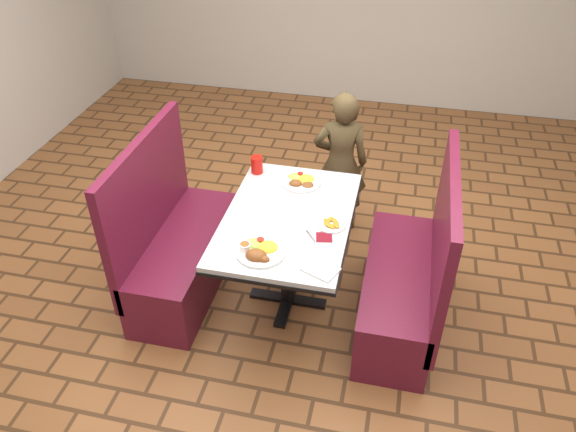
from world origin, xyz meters
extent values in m
plane|color=brown|center=(0.00, 0.00, 0.00)|extent=(7.00, 7.00, 0.00)
cube|color=silver|center=(0.00, 0.00, 0.73)|extent=(0.80, 1.20, 0.03)
cube|color=black|center=(0.00, 0.00, 0.70)|extent=(0.81, 1.21, 0.02)
cylinder|color=black|center=(0.00, 0.00, 0.36)|extent=(0.10, 0.10, 0.69)
cube|color=black|center=(0.00, 0.00, 0.01)|extent=(0.55, 0.08, 0.03)
cube|color=black|center=(0.00, 0.00, 0.01)|extent=(0.08, 0.55, 0.03)
cube|color=maroon|center=(-0.75, 0.00, 0.23)|extent=(0.45, 1.20, 0.45)
cube|color=maroon|center=(-0.97, 0.00, 0.70)|extent=(0.06, 1.20, 0.95)
cube|color=maroon|center=(0.75, 0.00, 0.23)|extent=(0.45, 1.20, 0.45)
cube|color=maroon|center=(0.97, 0.00, 0.70)|extent=(0.06, 1.20, 0.95)
imported|color=brown|center=(0.20, 0.98, 0.60)|extent=(0.48, 0.36, 1.19)
cylinder|color=white|center=(-0.07, -0.39, 0.76)|extent=(0.29, 0.29, 0.02)
ellipsoid|color=yellow|center=(-0.04, -0.36, 0.79)|extent=(0.12, 0.12, 0.05)
ellipsoid|color=#9DC74F|center=(-0.13, -0.34, 0.79)|extent=(0.12, 0.10, 0.04)
cylinder|color=red|center=(-0.10, -0.32, 0.79)|extent=(0.04, 0.04, 0.01)
ellipsoid|color=brown|center=(-0.09, -0.45, 0.80)|extent=(0.13, 0.10, 0.07)
ellipsoid|color=brown|center=(-0.04, -0.47, 0.79)|extent=(0.07, 0.05, 0.05)
cylinder|color=white|center=(-0.17, -0.40, 0.79)|extent=(0.07, 0.07, 0.04)
cylinder|color=brown|center=(-0.17, -0.40, 0.81)|extent=(0.06, 0.06, 0.01)
cylinder|color=white|center=(0.00, 0.40, 0.76)|extent=(0.27, 0.27, 0.02)
ellipsoid|color=yellow|center=(0.03, 0.43, 0.79)|extent=(0.11, 0.11, 0.05)
ellipsoid|color=#9DC74F|center=(-0.05, 0.45, 0.78)|extent=(0.11, 0.09, 0.04)
cylinder|color=red|center=(-0.02, 0.47, 0.79)|extent=(0.04, 0.04, 0.01)
ellipsoid|color=brown|center=(0.06, 0.36, 0.78)|extent=(0.08, 0.08, 0.03)
ellipsoid|color=brown|center=(-0.03, 0.35, 0.79)|extent=(0.09, 0.07, 0.05)
cylinder|color=white|center=(0.28, -0.04, 0.76)|extent=(0.19, 0.19, 0.01)
cube|color=maroon|center=(0.26, -0.17, 0.75)|extent=(0.11, 0.11, 0.00)
cube|color=silver|center=(0.18, -0.18, 0.75)|extent=(0.08, 0.11, 0.00)
cylinder|color=red|center=(-0.33, 0.47, 0.81)|extent=(0.08, 0.08, 0.12)
cube|color=white|center=(0.29, -0.46, 0.76)|extent=(0.23, 0.21, 0.01)
cube|color=silver|center=(-0.08, -0.35, 0.76)|extent=(0.06, 0.18, 0.00)
cube|color=silver|center=(-0.11, -0.41, 0.76)|extent=(0.03, 0.14, 0.00)
camera|label=1|loc=(0.64, -2.82, 2.87)|focal=35.00mm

